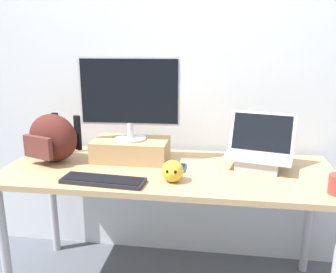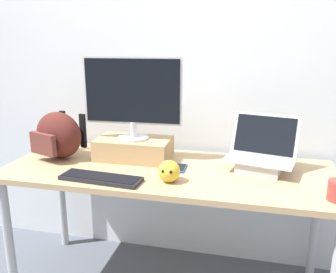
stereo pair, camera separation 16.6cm
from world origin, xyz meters
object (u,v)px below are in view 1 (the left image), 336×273
at_px(toner_box_yellow, 131,150).
at_px(messenger_backpack, 53,138).
at_px(external_keyboard, 103,180).
at_px(plush_toy, 173,171).
at_px(desktop_monitor, 129,96).
at_px(cell_phone, 178,168).
at_px(open_laptop, 259,157).

bearing_deg(toner_box_yellow, messenger_backpack, -169.44).
bearing_deg(toner_box_yellow, external_keyboard, -98.04).
bearing_deg(messenger_backpack, toner_box_yellow, 30.35).
relative_size(messenger_backpack, plush_toy, 3.32).
distance_m(desktop_monitor, cell_phone, 0.48).
height_order(external_keyboard, plush_toy, plush_toy).
bearing_deg(desktop_monitor, messenger_backpack, -172.27).
bearing_deg(external_keyboard, toner_box_yellow, 86.36).
bearing_deg(cell_phone, toner_box_yellow, 157.89).
bearing_deg(open_laptop, cell_phone, -156.47).
height_order(toner_box_yellow, messenger_backpack, messenger_backpack).
distance_m(open_laptop, plush_toy, 0.51).
bearing_deg(desktop_monitor, toner_box_yellow, 90.94).
bearing_deg(open_laptop, external_keyboard, -143.86).
bearing_deg(open_laptop, desktop_monitor, -169.50).
height_order(messenger_backpack, cell_phone, messenger_backpack).
bearing_deg(open_laptop, messenger_backpack, -164.56).
bearing_deg(toner_box_yellow, plush_toy, -46.55).
bearing_deg(toner_box_yellow, cell_phone, -21.34).
xyz_separation_m(toner_box_yellow, cell_phone, (0.29, -0.11, -0.05)).
xyz_separation_m(toner_box_yellow, external_keyboard, (-0.05, -0.36, -0.05)).
height_order(open_laptop, plush_toy, open_laptop).
distance_m(messenger_backpack, cell_phone, 0.74).
height_order(open_laptop, external_keyboard, open_laptop).
distance_m(toner_box_yellow, plush_toy, 0.41).
distance_m(desktop_monitor, plush_toy, 0.52).
xyz_separation_m(messenger_backpack, plush_toy, (0.72, -0.22, -0.08)).
relative_size(open_laptop, messenger_backpack, 1.09).
relative_size(toner_box_yellow, plush_toy, 3.94).
xyz_separation_m(open_laptop, external_keyboard, (-0.77, -0.33, -0.05)).
bearing_deg(cell_phone, messenger_backpack, 176.71).
bearing_deg(cell_phone, plush_toy, -92.88).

